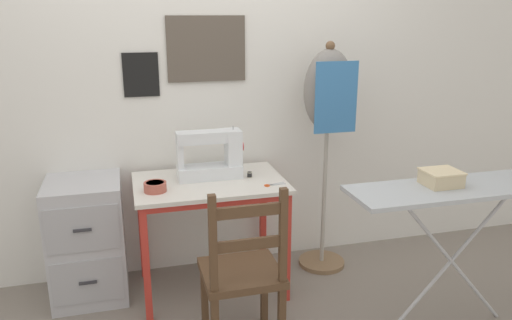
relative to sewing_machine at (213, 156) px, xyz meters
The scene contains 12 objects.
ground_plane 0.94m from the sewing_machine, 95.80° to the right, with size 14.00×14.00×0.00m, color gray.
wall_back 0.51m from the sewing_machine, 96.80° to the left, with size 10.00×0.07×2.55m.
sewing_table 0.25m from the sewing_machine, 116.98° to the right, with size 0.91×0.61×0.73m.
sewing_machine is the anchor object (origin of this frame).
fabric_bowl 0.42m from the sewing_machine, 156.11° to the right, with size 0.13×0.13×0.05m.
scissors 0.41m from the sewing_machine, 37.45° to the right, with size 0.13×0.06×0.01m.
thread_spool_near_machine 0.26m from the sewing_machine, 13.96° to the right, with size 0.04×0.04×0.03m.
wooden_chair 0.83m from the sewing_machine, 88.97° to the right, with size 0.40×0.38×0.93m.
filing_cabinet 0.93m from the sewing_machine, behind, with size 0.44×0.48×0.75m.
dress_form 0.82m from the sewing_machine, ahead, with size 0.33×0.32×1.54m.
ironing_board 1.42m from the sewing_machine, 35.16° to the right, with size 1.20×0.35×0.85m.
storage_box 1.32m from the sewing_machine, 36.18° to the right, with size 0.19×0.17×0.08m.
Camera 1 is at (-0.47, -2.55, 1.71)m, focal length 35.00 mm.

